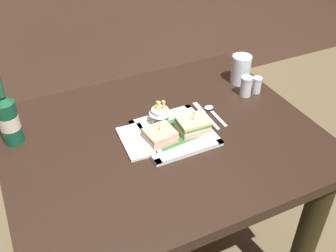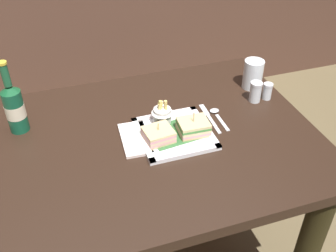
{
  "view_description": "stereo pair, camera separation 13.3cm",
  "coord_description": "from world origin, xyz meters",
  "px_view_note": "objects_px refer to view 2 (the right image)",
  "views": [
    {
      "loc": [
        -0.44,
        -0.96,
        1.6
      ],
      "look_at": [
        0.02,
        -0.01,
        0.8
      ],
      "focal_mm": 42.5,
      "sensor_mm": 36.0,
      "label": 1
    },
    {
      "loc": [
        -0.32,
        -1.01,
        1.6
      ],
      "look_at": [
        0.02,
        -0.01,
        0.8
      ],
      "focal_mm": 42.5,
      "sensor_mm": 36.0,
      "label": 2
    }
  ],
  "objects_px": {
    "water_glass": "(253,76)",
    "knife": "(209,117)",
    "fries_cup": "(162,113)",
    "salt_shaker": "(255,93)",
    "dining_table": "(162,170)",
    "spoon": "(216,114)",
    "sandwich_half_left": "(158,135)",
    "pepper_shaker": "(267,92)",
    "sandwich_half_right": "(193,127)",
    "beer_bottle": "(14,107)",
    "square_plate": "(174,134)",
    "fork": "(127,134)"
  },
  "relations": [
    {
      "from": "water_glass",
      "to": "knife",
      "type": "relative_size",
      "value": 0.65
    },
    {
      "from": "fries_cup",
      "to": "salt_shaker",
      "type": "distance_m",
      "value": 0.38
    },
    {
      "from": "dining_table",
      "to": "spoon",
      "type": "bearing_deg",
      "value": 13.18
    },
    {
      "from": "sandwich_half_left",
      "to": "fries_cup",
      "type": "xyz_separation_m",
      "value": [
        0.04,
        0.09,
        0.02
      ]
    },
    {
      "from": "spoon",
      "to": "pepper_shaker",
      "type": "height_order",
      "value": "pepper_shaker"
    },
    {
      "from": "spoon",
      "to": "salt_shaker",
      "type": "bearing_deg",
      "value": 12.47
    },
    {
      "from": "sandwich_half_left",
      "to": "salt_shaker",
      "type": "distance_m",
      "value": 0.44
    },
    {
      "from": "sandwich_half_right",
      "to": "spoon",
      "type": "relative_size",
      "value": 0.79
    },
    {
      "from": "dining_table",
      "to": "pepper_shaker",
      "type": "distance_m",
      "value": 0.5
    },
    {
      "from": "spoon",
      "to": "pepper_shaker",
      "type": "distance_m",
      "value": 0.23
    },
    {
      "from": "dining_table",
      "to": "spoon",
      "type": "xyz_separation_m",
      "value": [
        0.23,
        0.05,
        0.17
      ]
    },
    {
      "from": "beer_bottle",
      "to": "pepper_shaker",
      "type": "height_order",
      "value": "beer_bottle"
    },
    {
      "from": "dining_table",
      "to": "square_plate",
      "type": "bearing_deg",
      "value": -17.69
    },
    {
      "from": "fork",
      "to": "sandwich_half_left",
      "type": "bearing_deg",
      "value": -33.94
    },
    {
      "from": "fork",
      "to": "pepper_shaker",
      "type": "height_order",
      "value": "pepper_shaker"
    },
    {
      "from": "sandwich_half_right",
      "to": "spoon",
      "type": "distance_m",
      "value": 0.15
    },
    {
      "from": "dining_table",
      "to": "fries_cup",
      "type": "height_order",
      "value": "fries_cup"
    },
    {
      "from": "knife",
      "to": "dining_table",
      "type": "bearing_deg",
      "value": -166.35
    },
    {
      "from": "beer_bottle",
      "to": "knife",
      "type": "bearing_deg",
      "value": -12.27
    },
    {
      "from": "dining_table",
      "to": "sandwich_half_left",
      "type": "bearing_deg",
      "value": -124.42
    },
    {
      "from": "water_glass",
      "to": "pepper_shaker",
      "type": "xyz_separation_m",
      "value": [
        0.01,
        -0.09,
        -0.02
      ]
    },
    {
      "from": "water_glass",
      "to": "fries_cup",
      "type": "bearing_deg",
      "value": -163.11
    },
    {
      "from": "sandwich_half_left",
      "to": "salt_shaker",
      "type": "xyz_separation_m",
      "value": [
        0.42,
        0.12,
        0.0
      ]
    },
    {
      "from": "water_glass",
      "to": "fork",
      "type": "relative_size",
      "value": 0.82
    },
    {
      "from": "beer_bottle",
      "to": "fork",
      "type": "relative_size",
      "value": 1.84
    },
    {
      "from": "salt_shaker",
      "to": "fries_cup",
      "type": "bearing_deg",
      "value": -175.18
    },
    {
      "from": "water_glass",
      "to": "pepper_shaker",
      "type": "height_order",
      "value": "water_glass"
    },
    {
      "from": "sandwich_half_right",
      "to": "pepper_shaker",
      "type": "height_order",
      "value": "sandwich_half_right"
    },
    {
      "from": "dining_table",
      "to": "beer_bottle",
      "type": "height_order",
      "value": "beer_bottle"
    },
    {
      "from": "dining_table",
      "to": "fork",
      "type": "xyz_separation_m",
      "value": [
        -0.11,
        0.03,
        0.17
      ]
    },
    {
      "from": "dining_table",
      "to": "spoon",
      "type": "distance_m",
      "value": 0.29
    },
    {
      "from": "square_plate",
      "to": "pepper_shaker",
      "type": "bearing_deg",
      "value": 14.28
    },
    {
      "from": "dining_table",
      "to": "pepper_shaker",
      "type": "xyz_separation_m",
      "value": [
        0.45,
        0.09,
        0.19
      ]
    },
    {
      "from": "spoon",
      "to": "knife",
      "type": "bearing_deg",
      "value": -169.72
    },
    {
      "from": "dining_table",
      "to": "sandwich_half_left",
      "type": "distance_m",
      "value": 0.2
    },
    {
      "from": "sandwich_half_left",
      "to": "spoon",
      "type": "relative_size",
      "value": 0.77
    },
    {
      "from": "salt_shaker",
      "to": "knife",
      "type": "bearing_deg",
      "value": -167.86
    },
    {
      "from": "fork",
      "to": "pepper_shaker",
      "type": "bearing_deg",
      "value": 6.09
    },
    {
      "from": "sandwich_half_left",
      "to": "fries_cup",
      "type": "bearing_deg",
      "value": 64.83
    },
    {
      "from": "knife",
      "to": "salt_shaker",
      "type": "distance_m",
      "value": 0.22
    },
    {
      "from": "sandwich_half_left",
      "to": "sandwich_half_right",
      "type": "xyz_separation_m",
      "value": [
        0.12,
        -0.0,
        0.0
      ]
    },
    {
      "from": "beer_bottle",
      "to": "dining_table",
      "type": "bearing_deg",
      "value": -22.51
    },
    {
      "from": "fork",
      "to": "dining_table",
      "type": "bearing_deg",
      "value": -15.76
    },
    {
      "from": "sandwich_half_right",
      "to": "spoon",
      "type": "height_order",
      "value": "sandwich_half_right"
    },
    {
      "from": "sandwich_half_left",
      "to": "knife",
      "type": "height_order",
      "value": "sandwich_half_left"
    },
    {
      "from": "fork",
      "to": "knife",
      "type": "height_order",
      "value": "fork"
    },
    {
      "from": "sandwich_half_left",
      "to": "knife",
      "type": "xyz_separation_m",
      "value": [
        0.22,
        0.08,
        -0.03
      ]
    },
    {
      "from": "fork",
      "to": "knife",
      "type": "bearing_deg",
      "value": 2.95
    },
    {
      "from": "salt_shaker",
      "to": "sandwich_half_right",
      "type": "bearing_deg",
      "value": -157.87
    },
    {
      "from": "fries_cup",
      "to": "fork",
      "type": "height_order",
      "value": "fries_cup"
    }
  ]
}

